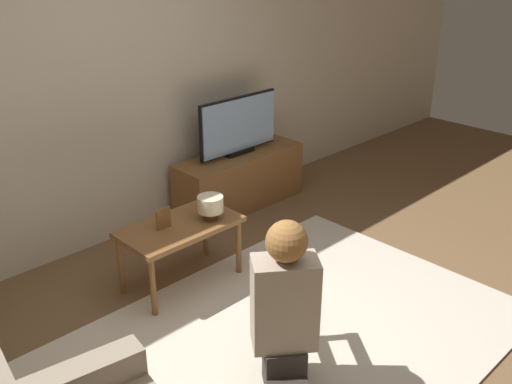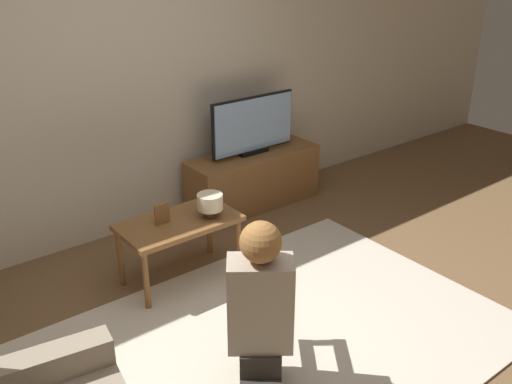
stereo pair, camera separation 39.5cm
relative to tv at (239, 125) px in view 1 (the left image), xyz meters
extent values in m
plane|color=brown|center=(-1.17, -1.64, -0.77)|extent=(10.00, 10.00, 0.00)
cube|color=beige|center=(-1.17, 0.29, 0.53)|extent=(10.00, 0.06, 2.60)
cube|color=beige|center=(-1.17, -1.64, -0.76)|extent=(2.98, 1.98, 0.02)
cube|color=brown|center=(0.00, 0.00, -0.51)|extent=(1.25, 0.40, 0.50)
cube|color=black|center=(0.00, 0.00, -0.24)|extent=(0.29, 0.08, 0.04)
cube|color=black|center=(0.00, 0.00, 0.01)|extent=(0.86, 0.03, 0.49)
cube|color=#8CB2E0|center=(0.00, 0.00, 0.01)|extent=(0.83, 0.04, 0.46)
cube|color=brown|center=(-1.18, -0.67, -0.32)|extent=(0.82, 0.46, 0.04)
cylinder|color=brown|center=(-1.55, -0.86, -0.55)|extent=(0.04, 0.04, 0.43)
cylinder|color=brown|center=(-0.81, -0.86, -0.55)|extent=(0.04, 0.04, 0.43)
cylinder|color=brown|center=(-1.55, -0.48, -0.55)|extent=(0.04, 0.04, 0.43)
cylinder|color=brown|center=(-0.81, -0.48, -0.55)|extent=(0.04, 0.04, 0.43)
cube|color=#332D28|center=(-1.39, -1.85, -0.57)|extent=(0.32, 0.32, 0.14)
cube|color=tan|center=(-1.39, -1.85, -0.24)|extent=(0.39, 0.36, 0.51)
sphere|color=#DBAD8E|center=(-1.39, -1.85, 0.12)|extent=(0.21, 0.21, 0.21)
sphere|color=#9E6B38|center=(-1.40, -1.87, 0.13)|extent=(0.21, 0.21, 0.21)
cube|color=black|center=(-1.17, -1.56, -0.22)|extent=(0.13, 0.11, 0.04)
cylinder|color=tan|center=(-1.16, -1.71, -0.22)|extent=(0.24, 0.28, 0.07)
cylinder|color=tan|center=(-1.32, -1.59, -0.22)|extent=(0.24, 0.28, 0.07)
cube|color=brown|center=(-1.29, -0.65, -0.22)|extent=(0.11, 0.01, 0.15)
cylinder|color=#4C3823|center=(-0.97, -0.76, -0.27)|extent=(0.10, 0.10, 0.06)
cylinder|color=beige|center=(-0.97, -0.76, -0.18)|extent=(0.18, 0.18, 0.11)
camera|label=1|loc=(-3.22, -3.52, 1.48)|focal=40.00mm
camera|label=2|loc=(-2.92, -3.78, 1.48)|focal=40.00mm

